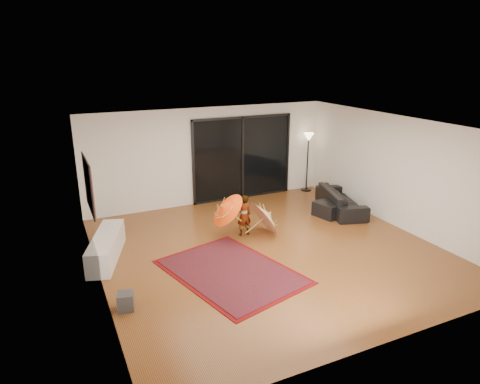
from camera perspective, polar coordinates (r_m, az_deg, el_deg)
floor at (r=9.42m, az=3.83°, el=-7.70°), size 7.00×7.00×0.00m
ceiling at (r=8.60m, az=4.21°, el=8.72°), size 7.00×7.00×0.00m
wall_back at (r=11.99m, az=-4.08°, el=4.82°), size 7.00×0.00×7.00m
wall_front at (r=6.32m, az=19.64°, el=-8.78°), size 7.00×0.00×7.00m
wall_left at (r=7.93m, az=-18.79°, el=-3.16°), size 0.00×7.00×7.00m
wall_right at (r=10.99m, az=20.25°, el=2.50°), size 0.00×7.00×7.00m
sliding_door at (r=12.37m, az=0.33°, el=4.57°), size 3.06×0.07×2.40m
painting at (r=8.79m, az=-19.54°, el=0.88°), size 0.04×1.28×1.08m
media_console at (r=9.35m, az=-17.39°, el=-7.02°), size 1.05×1.89×0.51m
speaker at (r=7.59m, az=-15.01°, el=-13.89°), size 0.32×0.32×0.30m
persian_rug at (r=8.52m, az=-1.20°, el=-10.57°), size 2.61×3.17×0.02m
sofa at (r=11.88m, az=13.30°, el=-1.04°), size 1.35×2.17×0.59m
ottoman at (r=11.46m, az=11.83°, el=-2.22°), size 0.80×0.80×0.38m
floor_lamp at (r=13.16m, az=9.09°, el=6.14°), size 0.31×0.31×1.80m
child at (r=9.94m, az=0.53°, el=-3.13°), size 0.37×0.25×0.99m
parasol_orange at (r=9.61m, az=-2.31°, el=-2.39°), size 0.72×0.87×0.89m
parasol_white at (r=10.07m, az=3.98°, el=-2.83°), size 0.67×0.95×0.98m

